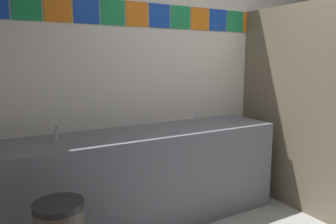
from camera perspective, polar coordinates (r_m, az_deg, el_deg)
The scene contains 5 objects.
wall_back at distance 3.50m, azimuth 5.08°, elevation 6.10°, with size 4.50×0.09×2.59m.
vanity_counter at distance 2.96m, azimuth -5.22°, elevation -11.60°, with size 2.68×0.61×0.86m.
faucet_left at distance 2.72m, azimuth -19.15°, elevation -3.53°, with size 0.04×0.10×0.14m.
faucet_right at distance 3.23m, azimuth 4.86°, elevation -1.07°, with size 0.04×0.10×0.14m.
toilet at distance 4.16m, azimuth 22.19°, elevation -8.04°, with size 0.39×0.49×0.74m.
Camera 1 is at (-2.00, -1.24, 1.49)m, focal length 34.53 mm.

